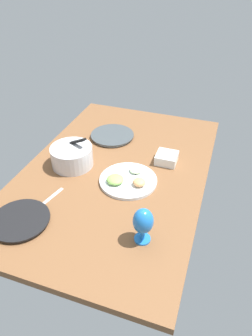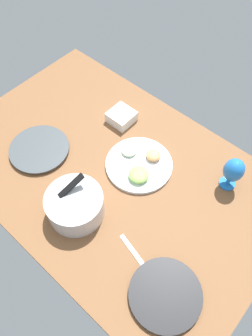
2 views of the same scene
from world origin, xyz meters
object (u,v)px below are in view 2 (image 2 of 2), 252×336
at_px(mixing_bowl, 75,205).
at_px(hurricane_glass_blue, 233,171).
at_px(dinner_plate_right, 39,149).
at_px(dinner_plate_left, 165,295).
at_px(fruit_platter, 139,164).
at_px(square_bowl_white, 121,116).

distance_m(mixing_bowl, hurricane_glass_blue, 0.70).
bearing_deg(hurricane_glass_blue, dinner_plate_right, 29.62).
height_order(dinner_plate_left, mixing_bowl, mixing_bowl).
bearing_deg(fruit_platter, dinner_plate_right, 31.10).
bearing_deg(dinner_plate_left, square_bowl_white, -37.28).
distance_m(dinner_plate_left, fruit_platter, 0.60).
distance_m(mixing_bowl, fruit_platter, 0.37).
height_order(hurricane_glass_blue, square_bowl_white, hurricane_glass_blue).
distance_m(hurricane_glass_blue, square_bowl_white, 0.63).
distance_m(mixing_bowl, square_bowl_white, 0.57).
distance_m(fruit_platter, square_bowl_white, 0.30).
relative_size(mixing_bowl, fruit_platter, 0.77).
height_order(dinner_plate_left, dinner_plate_right, same).
relative_size(dinner_plate_left, dinner_plate_right, 0.96).
bearing_deg(square_bowl_white, mixing_bowl, 111.73).
bearing_deg(fruit_platter, hurricane_glass_blue, -152.17).
xyz_separation_m(fruit_platter, hurricane_glass_blue, (-0.37, -0.19, 0.10)).
xyz_separation_m(dinner_plate_left, hurricane_glass_blue, (0.09, -0.58, 0.10)).
bearing_deg(mixing_bowl, fruit_platter, -97.73).
bearing_deg(mixing_bowl, dinner_plate_right, -15.81).
bearing_deg(mixing_bowl, square_bowl_white, -68.27).
distance_m(fruit_platter, hurricane_glass_blue, 0.43).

